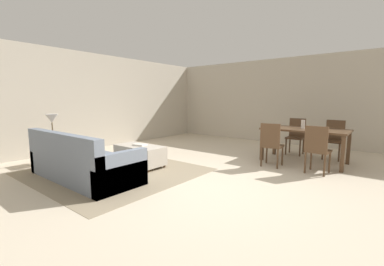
% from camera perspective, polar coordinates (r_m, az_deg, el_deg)
% --- Properties ---
extents(ground_plane, '(10.80, 10.80, 0.00)m').
position_cam_1_polar(ground_plane, '(4.22, 2.79, -11.95)').
color(ground_plane, beige).
extents(wall_back, '(9.00, 0.12, 2.70)m').
position_cam_1_polar(wall_back, '(8.55, 22.94, 6.56)').
color(wall_back, '#BCB2A0').
rests_on(wall_back, ground_plane).
extents(wall_left, '(0.12, 11.00, 2.70)m').
position_cam_1_polar(wall_left, '(7.77, -22.95, 6.52)').
color(wall_left, '#BCB2A0').
rests_on(wall_left, ground_plane).
extents(area_rug, '(3.00, 2.80, 0.01)m').
position_cam_1_polar(area_rug, '(5.29, -16.84, -8.18)').
color(area_rug, gray).
rests_on(area_rug, ground_plane).
extents(couch, '(2.30, 0.94, 0.86)m').
position_cam_1_polar(couch, '(4.95, -23.46, -6.20)').
color(couch, slate).
rests_on(couch, ground_plane).
extents(ottoman_table, '(1.11, 0.54, 0.44)m').
position_cam_1_polar(ottoman_table, '(5.53, -11.59, -4.72)').
color(ottoman_table, '#B7AD9E').
rests_on(ottoman_table, ground_plane).
extents(side_table, '(0.40, 0.40, 0.57)m').
position_cam_1_polar(side_table, '(6.27, -28.59, -2.16)').
color(side_table, brown).
rests_on(side_table, ground_plane).
extents(table_lamp, '(0.26, 0.26, 0.53)m').
position_cam_1_polar(table_lamp, '(6.21, -28.90, 2.68)').
color(table_lamp, brown).
rests_on(table_lamp, side_table).
extents(dining_table, '(1.75, 0.92, 0.76)m').
position_cam_1_polar(dining_table, '(6.21, 23.90, 0.08)').
color(dining_table, '#513823').
rests_on(dining_table, ground_plane).
extents(dining_chair_near_left, '(0.42, 0.42, 0.92)m').
position_cam_1_polar(dining_chair_near_left, '(5.55, 17.31, -2.01)').
color(dining_chair_near_left, '#513823').
rests_on(dining_chair_near_left, ground_plane).
extents(dining_chair_near_right, '(0.42, 0.42, 0.92)m').
position_cam_1_polar(dining_chair_near_right, '(5.33, 26.20, -2.83)').
color(dining_chair_near_right, '#513823').
rests_on(dining_chair_near_right, ground_plane).
extents(dining_chair_far_left, '(0.41, 0.41, 0.92)m').
position_cam_1_polar(dining_chair_far_left, '(7.10, 22.28, -0.22)').
color(dining_chair_far_left, '#513823').
rests_on(dining_chair_far_left, ground_plane).
extents(dining_chair_far_right, '(0.41, 0.41, 0.92)m').
position_cam_1_polar(dining_chair_far_right, '(6.89, 29.20, -0.82)').
color(dining_chair_far_right, '#513823').
rests_on(dining_chair_far_right, ground_plane).
extents(vase_centerpiece, '(0.08, 0.08, 0.19)m').
position_cam_1_polar(vase_centerpiece, '(6.21, 23.58, 1.80)').
color(vase_centerpiece, silver).
rests_on(vase_centerpiece, dining_table).
extents(book_on_ottoman, '(0.30, 0.25, 0.03)m').
position_cam_1_polar(book_on_ottoman, '(5.51, -11.59, -2.57)').
color(book_on_ottoman, silver).
rests_on(book_on_ottoman, ottoman_table).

